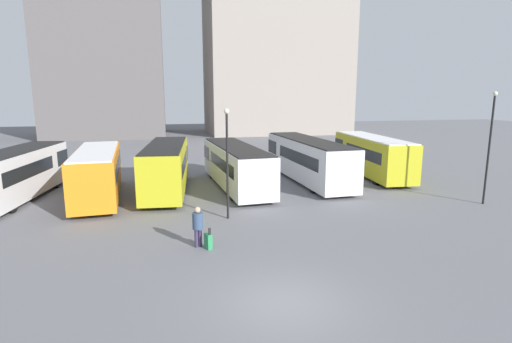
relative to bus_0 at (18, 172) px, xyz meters
name	(u,v)px	position (x,y,z in m)	size (l,w,h in m)	color
ground_plane	(285,303)	(12.69, -16.07, -1.70)	(160.00, 160.00, 0.00)	slate
building_block_left	(104,34)	(0.34, 41.32, 14.00)	(17.46, 16.15, 31.40)	#5B5656
building_block_right	(275,14)	(27.86, 41.32, 18.07)	(23.07, 15.94, 39.54)	gray
bus_0	(18,172)	(0.00, 0.00, 0.00)	(3.83, 10.26, 3.13)	silver
bus_1	(98,172)	(4.88, -0.87, -0.01)	(3.24, 9.87, 3.11)	orange
bus_2	(166,166)	(9.13, -0.17, 0.07)	(3.38, 9.99, 3.26)	gold
bus_3	(236,164)	(13.93, 0.32, -0.08)	(3.40, 11.41, 2.97)	silver
bus_4	(307,158)	(19.66, 1.28, 0.04)	(3.09, 12.24, 3.19)	silver
bus_5	(371,155)	(25.41, 1.96, 0.02)	(3.31, 10.70, 3.17)	gold
traveler	(198,223)	(10.40, -10.67, -0.63)	(0.60, 0.60, 1.79)	#382D4C
suitcase	(208,241)	(10.80, -10.99, -1.36)	(0.34, 0.43, 0.97)	#28844C
lamp_post_0	(227,155)	(12.27, -6.94, 1.72)	(0.28, 0.28, 5.82)	black
lamp_post_1	(490,140)	(27.80, -7.44, 2.17)	(0.28, 0.28, 6.70)	black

